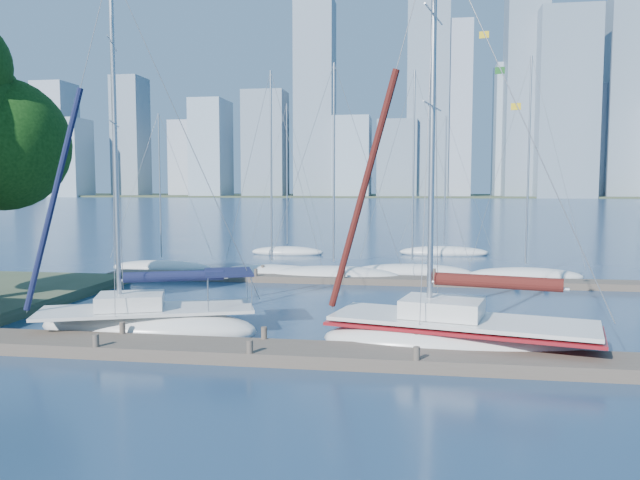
# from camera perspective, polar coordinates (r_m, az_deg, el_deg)

# --- Properties ---
(ground) EXTENTS (700.00, 700.00, 0.00)m
(ground) POSITION_cam_1_polar(r_m,az_deg,el_deg) (20.26, -5.74, -10.69)
(ground) COLOR navy
(ground) RESTS_ON ground
(near_dock) EXTENTS (26.00, 2.00, 0.40)m
(near_dock) POSITION_cam_1_polar(r_m,az_deg,el_deg) (20.21, -5.75, -10.14)
(near_dock) COLOR brown
(near_dock) RESTS_ON ground
(far_dock) EXTENTS (30.00, 1.80, 0.36)m
(far_dock) POSITION_cam_1_polar(r_m,az_deg,el_deg) (35.40, 3.91, -3.63)
(far_dock) COLOR brown
(far_dock) RESTS_ON ground
(far_shore) EXTENTS (800.00, 100.00, 1.50)m
(far_shore) POSITION_cam_1_polar(r_m,az_deg,el_deg) (338.97, 7.91, 3.98)
(far_shore) COLOR #38472D
(far_shore) RESTS_ON ground
(sailboat_navy) EXTENTS (8.72, 5.36, 13.72)m
(sailboat_navy) POSITION_cam_1_polar(r_m,az_deg,el_deg) (23.90, -15.54, -5.75)
(sailboat_navy) COLOR silver
(sailboat_navy) RESTS_ON ground
(sailboat_maroon) EXTENTS (9.66, 5.06, 14.44)m
(sailboat_maroon) POSITION_cam_1_polar(r_m,az_deg,el_deg) (21.32, 12.76, -7.05)
(sailboat_maroon) COLOR silver
(sailboat_maroon) RESTS_ON ground
(bg_boat_0) EXTENTS (6.90, 2.89, 10.39)m
(bg_boat_0) POSITION_cam_1_polar(r_m,az_deg,el_deg) (41.77, -14.26, -2.41)
(bg_boat_0) COLOR silver
(bg_boat_0) RESTS_ON ground
(bg_boat_1) EXTENTS (7.18, 4.43, 12.54)m
(bg_boat_1) POSITION_cam_1_polar(r_m,az_deg,el_deg) (37.58, -4.41, -3.01)
(bg_boat_1) COLOR silver
(bg_boat_1) RESTS_ON ground
(bg_boat_2) EXTENTS (7.98, 3.02, 12.79)m
(bg_boat_2) POSITION_cam_1_polar(r_m,az_deg,el_deg) (36.37, 1.26, -3.24)
(bg_boat_2) COLOR silver
(bg_boat_2) RESTS_ON ground
(bg_boat_3) EXTENTS (7.49, 4.83, 12.69)m
(bg_boat_3) POSITION_cam_1_polar(r_m,az_deg,el_deg) (38.62, 8.43, -2.85)
(bg_boat_3) COLOR silver
(bg_boat_3) RESTS_ON ground
(bg_boat_4) EXTENTS (6.85, 4.55, 13.19)m
(bg_boat_4) POSITION_cam_1_polar(r_m,az_deg,el_deg) (38.57, 18.26, -3.05)
(bg_boat_4) COLOR silver
(bg_boat_4) RESTS_ON ground
(bg_boat_6) EXTENTS (5.93, 2.19, 12.23)m
(bg_boat_6) POSITION_cam_1_polar(r_m,az_deg,el_deg) (50.08, -3.00, -1.04)
(bg_boat_6) COLOR silver
(bg_boat_6) RESTS_ON ground
(bg_boat_7) EXTENTS (7.24, 2.98, 11.26)m
(bg_boat_7) POSITION_cam_1_polar(r_m,az_deg,el_deg) (50.58, 11.27, -1.07)
(bg_boat_7) COLOR silver
(bg_boat_7) RESTS_ON ground
(skyline) EXTENTS (503.46, 51.31, 114.64)m
(skyline) POSITION_cam_1_polar(r_m,az_deg,el_deg) (311.20, 12.16, 10.43)
(skyline) COLOR #869AAD
(skyline) RESTS_ON ground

